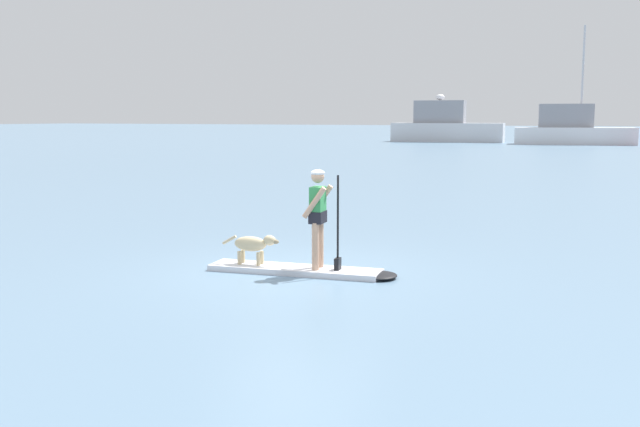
% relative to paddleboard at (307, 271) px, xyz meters
% --- Properties ---
extents(ground_plane, '(400.00, 400.00, 0.00)m').
position_rel_paddleboard_xyz_m(ground_plane, '(-0.22, -0.03, -0.05)').
color(ground_plane, slate).
extents(paddleboard, '(3.32, 1.08, 0.10)m').
position_rel_paddleboard_xyz_m(paddleboard, '(0.00, 0.00, 0.00)').
color(paddleboard, silver).
rests_on(paddleboard, ground_plane).
extents(person_paddler, '(0.64, 0.52, 1.67)m').
position_rel_paddleboard_xyz_m(person_paddler, '(0.20, 0.03, 1.01)').
color(person_paddler, tan).
rests_on(person_paddler, paddleboard).
extents(dog, '(1.05, 0.30, 0.53)m').
position_rel_paddleboard_xyz_m(dog, '(-0.98, -0.14, 0.40)').
color(dog, '#CCB78C').
rests_on(dog, paddleboard).
extents(moored_boat_port, '(11.72, 4.34, 4.92)m').
position_rel_paddleboard_xyz_m(moored_boat_port, '(-15.80, 64.01, 1.55)').
color(moored_boat_port, silver).
rests_on(moored_boat_port, ground_plane).
extents(moored_boat_center, '(11.25, 5.03, 11.00)m').
position_rel_paddleboard_xyz_m(moored_boat_center, '(-3.06, 62.17, 1.38)').
color(moored_boat_center, white).
rests_on(moored_boat_center, ground_plane).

